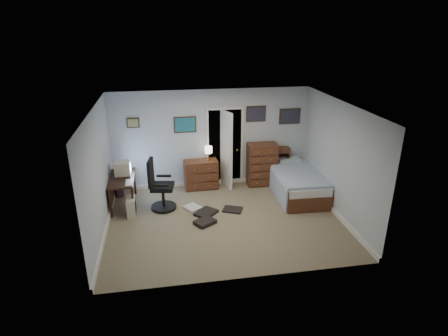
% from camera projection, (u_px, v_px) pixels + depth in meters
% --- Properties ---
extents(floor, '(5.00, 4.00, 0.02)m').
position_uv_depth(floor, '(225.00, 220.00, 8.14)').
color(floor, '#83765A').
rests_on(floor, ground).
extents(computer_desk, '(0.57, 1.21, 0.69)m').
position_uv_depth(computer_desk, '(119.00, 184.00, 8.62)').
color(computer_desk, black).
rests_on(computer_desk, floor).
extents(crt_monitor, '(0.36, 0.34, 0.33)m').
position_uv_depth(crt_monitor, '(123.00, 168.00, 8.65)').
color(crt_monitor, beige).
rests_on(crt_monitor, computer_desk).
extents(keyboard, '(0.14, 0.37, 0.02)m').
position_uv_depth(keyboard, '(129.00, 183.00, 8.28)').
color(keyboard, beige).
rests_on(keyboard, computer_desk).
extents(pc_tower, '(0.20, 0.39, 0.41)m').
position_uv_depth(pc_tower, '(131.00, 207.00, 8.28)').
color(pc_tower, beige).
rests_on(pc_tower, floor).
extents(office_chair, '(0.67, 0.67, 1.20)m').
position_uv_depth(office_chair, '(160.00, 190.00, 8.48)').
color(office_chair, black).
rests_on(office_chair, floor).
extents(media_stack, '(0.16, 0.16, 0.79)m').
position_uv_depth(media_stack, '(120.00, 182.00, 9.10)').
color(media_stack, maroon).
rests_on(media_stack, floor).
extents(low_dresser, '(0.86, 0.47, 0.75)m').
position_uv_depth(low_dresser, '(201.00, 174.00, 9.58)').
color(low_dresser, '#5A2F1C').
rests_on(low_dresser, floor).
extents(table_lamp, '(0.20, 0.20, 0.37)m').
position_uv_depth(table_lamp, '(208.00, 150.00, 9.38)').
color(table_lamp, gold).
rests_on(table_lamp, low_dresser).
extents(doorway, '(0.96, 1.12, 2.05)m').
position_uv_depth(doorway, '(223.00, 144.00, 9.91)').
color(doorway, black).
rests_on(doorway, floor).
extents(tall_dresser, '(0.77, 0.47, 1.11)m').
position_uv_depth(tall_dresser, '(262.00, 164.00, 9.74)').
color(tall_dresser, '#5A2F1C').
rests_on(tall_dresser, floor).
extents(headboard_bookcase, '(1.06, 0.32, 0.95)m').
position_uv_depth(headboard_bookcase, '(269.00, 164.00, 9.90)').
color(headboard_bookcase, '#5A2F1C').
rests_on(headboard_bookcase, floor).
extents(bed, '(1.17, 2.10, 0.68)m').
position_uv_depth(bed, '(296.00, 182.00, 9.27)').
color(bed, '#5A2F1C').
rests_on(bed, floor).
extents(wall_posters, '(4.38, 0.04, 0.60)m').
position_uv_depth(wall_posters, '(233.00, 119.00, 9.40)').
color(wall_posters, '#331E11').
rests_on(wall_posters, floor).
extents(floor_clutter, '(1.38, 1.22, 0.08)m').
position_uv_depth(floor_clutter, '(208.00, 214.00, 8.32)').
color(floor_clutter, black).
rests_on(floor_clutter, floor).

